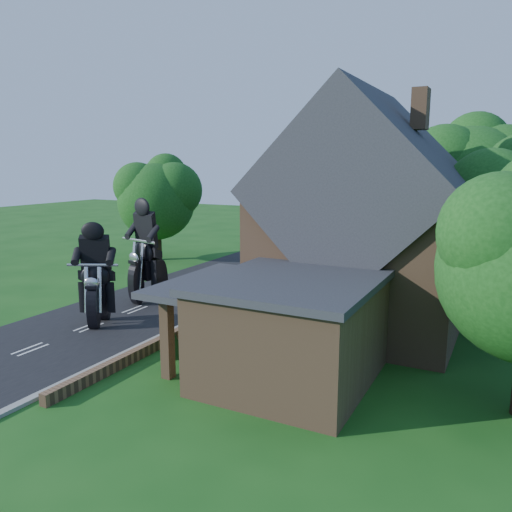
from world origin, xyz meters
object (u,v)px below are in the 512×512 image
at_px(garden_wall, 231,307).
at_px(motorcycle_lead, 99,310).
at_px(motorcycle_follow, 148,287).
at_px(annex, 288,327).
at_px(house, 366,228).

xyz_separation_m(garden_wall, motorcycle_lead, (-4.14, -4.52, 0.49)).
height_order(motorcycle_lead, motorcycle_follow, motorcycle_follow).
bearing_deg(annex, house, 84.76).
bearing_deg(annex, garden_wall, 133.84).
bearing_deg(motorcycle_follow, annex, 165.05).
bearing_deg(house, annex, -95.24).
xyz_separation_m(garden_wall, motorcycle_follow, (-4.66, -0.50, 0.61)).
height_order(annex, motorcycle_lead, annex).
height_order(house, motorcycle_lead, house).
bearing_deg(annex, motorcycle_lead, 172.49).
distance_m(motorcycle_lead, motorcycle_follow, 4.06).
xyz_separation_m(house, annex, (-0.62, -6.80, -2.58)).
xyz_separation_m(house, motorcycle_follow, (-10.86, -1.50, -3.54)).
bearing_deg(garden_wall, annex, -46.16).
relative_size(motorcycle_lead, motorcycle_follow, 0.86).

